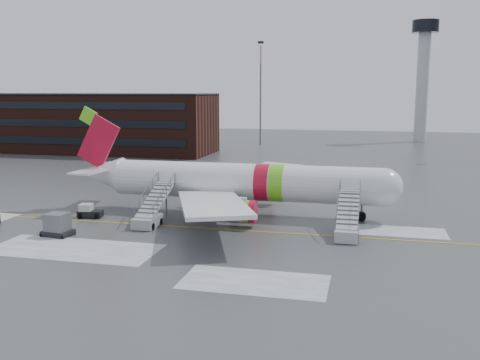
% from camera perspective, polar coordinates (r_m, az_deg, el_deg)
% --- Properties ---
extents(ground, '(260.00, 260.00, 0.00)m').
position_cam_1_polar(ground, '(52.51, -6.02, -4.71)').
color(ground, '#494C4F').
rests_on(ground, ground).
extents(airliner, '(35.03, 32.97, 11.18)m').
position_cam_1_polar(airliner, '(55.81, -0.47, -0.22)').
color(airliner, white).
rests_on(airliner, ground).
extents(airstair_fwd, '(2.05, 7.70, 3.48)m').
position_cam_1_polar(airstair_fwd, '(48.33, 11.38, -4.79)').
color(airstair_fwd, '#ABADB2').
rests_on(airstair_fwd, ground).
extents(airstair_aft, '(2.05, 7.70, 3.48)m').
position_cam_1_polar(airstair_aft, '(52.33, -9.54, -3.64)').
color(airstair_aft, '#A1A4A8').
rests_on(airstair_aft, ground).
extents(pushback_tug, '(2.60, 2.12, 1.38)m').
position_cam_1_polar(pushback_tug, '(57.08, -15.82, -3.24)').
color(pushback_tug, black).
rests_on(pushback_tug, ground).
extents(uld_container, '(2.65, 2.03, 2.05)m').
position_cam_1_polar(uld_container, '(50.68, -18.90, -4.58)').
color(uld_container, black).
rests_on(uld_container, ground).
extents(terminal_building, '(62.00, 16.11, 12.30)m').
position_cam_1_polar(terminal_building, '(120.40, -17.73, 5.89)').
color(terminal_building, '#3F1E16').
rests_on(terminal_building, ground).
extents(control_tower, '(6.40, 6.40, 30.00)m').
position_cam_1_polar(control_tower, '(143.65, 18.97, 11.36)').
color(control_tower, '#B2B5BA').
rests_on(control_tower, ground).
extents(light_mast_far_n, '(1.20, 1.20, 24.25)m').
position_cam_1_polar(light_mast_far_n, '(128.43, 2.20, 9.94)').
color(light_mast_far_n, '#595B60').
rests_on(light_mast_far_n, ground).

